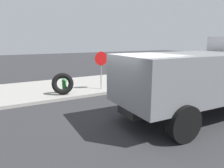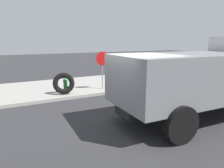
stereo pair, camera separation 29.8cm
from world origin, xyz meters
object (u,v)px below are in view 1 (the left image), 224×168
fire_hydrant (64,85)px  stop_sign (101,63)px  loose_tire (63,84)px  dump_truck_gray (209,74)px

fire_hydrant → stop_sign: stop_sign is taller
loose_tire → fire_hydrant: bearing=61.9°
loose_tire → stop_sign: size_ratio=0.52×
fire_hydrant → stop_sign: size_ratio=0.35×
fire_hydrant → dump_truck_gray: 6.90m
fire_hydrant → dump_truck_gray: size_ratio=0.10×
stop_sign → dump_truck_gray: bearing=-70.9°
loose_tire → dump_truck_gray: 6.70m
fire_hydrant → loose_tire: loose_tire is taller
loose_tire → stop_sign: stop_sign is taller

